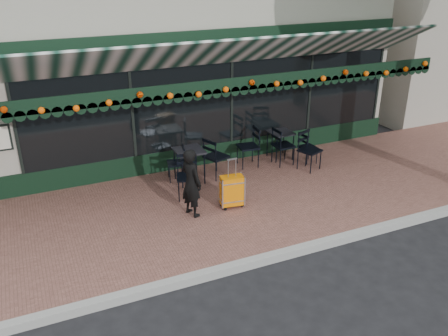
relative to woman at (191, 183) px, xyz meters
name	(u,v)px	position (x,y,z in m)	size (l,w,h in m)	color
ground	(253,263)	(0.46, -1.76, -0.84)	(80.00, 80.00, 0.00)	black
sidewalk	(209,208)	(0.46, 0.24, -0.77)	(18.00, 4.00, 0.15)	brown
curb	(255,262)	(0.46, -1.84, -0.77)	(18.00, 0.16, 0.15)	#9E9E99
restaurant_building	(133,52)	(0.46, 6.07, 1.43)	(12.00, 9.60, 4.50)	#9D9988
woman	(191,183)	(0.00, 0.00, 0.00)	(0.50, 0.33, 1.38)	black
suitcase	(232,191)	(0.85, -0.03, -0.34)	(0.49, 0.32, 1.05)	orange
cafe_table_a	(281,135)	(3.03, 1.81, -0.06)	(0.56, 0.56, 0.70)	black
cafe_table_b	(189,153)	(0.47, 1.43, 0.00)	(0.63, 0.63, 0.77)	black
chair_a_left	(248,147)	(2.07, 1.70, -0.21)	(0.48, 0.48, 0.97)	black
chair_a_right	(283,146)	(2.91, 1.47, -0.22)	(0.47, 0.47, 0.93)	black
chair_a_front	(310,151)	(3.32, 0.93, -0.22)	(0.47, 0.47, 0.93)	black
chair_a_extra	(308,148)	(3.49, 1.27, -0.29)	(0.40, 0.40, 0.79)	black
chair_b_left	(176,163)	(0.23, 1.63, -0.28)	(0.41, 0.41, 0.81)	black
chair_b_right	(216,157)	(1.13, 1.45, -0.21)	(0.48, 0.48, 0.96)	black
chair_b_front	(187,177)	(0.17, 0.72, -0.23)	(0.46, 0.46, 0.93)	black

